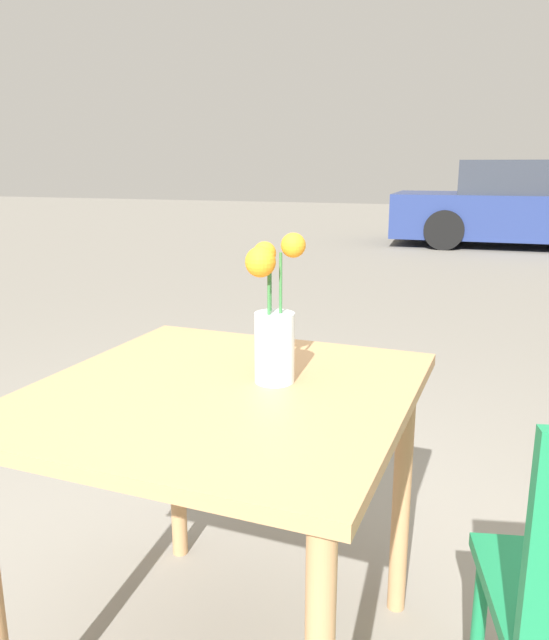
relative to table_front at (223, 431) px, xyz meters
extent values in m
cube|color=tan|center=(0.00, 0.00, 0.09)|extent=(0.86, 0.91, 0.03)
cylinder|color=tan|center=(-0.34, 0.39, -0.28)|extent=(0.05, 0.05, 0.73)
cylinder|color=tan|center=(0.37, 0.36, -0.28)|extent=(0.05, 0.05, 0.73)
cylinder|color=silver|center=(0.10, 0.07, 0.19)|extent=(0.09, 0.09, 0.16)
cylinder|color=silver|center=(0.10, 0.07, 0.16)|extent=(0.08, 0.08, 0.09)
cylinder|color=#337038|center=(0.11, 0.08, 0.26)|extent=(0.01, 0.01, 0.29)
sphere|color=orange|center=(0.14, 0.08, 0.43)|extent=(0.06, 0.06, 0.06)
cylinder|color=#337038|center=(0.08, 0.09, 0.25)|extent=(0.01, 0.01, 0.27)
sphere|color=orange|center=(0.06, 0.11, 0.40)|extent=(0.05, 0.05, 0.05)
cylinder|color=#337038|center=(0.09, 0.06, 0.25)|extent=(0.01, 0.01, 0.26)
sphere|color=orange|center=(0.08, 0.03, 0.39)|extent=(0.07, 0.07, 0.07)
cylinder|color=#197A47|center=(0.59, 0.07, -0.44)|extent=(0.03, 0.03, 0.41)
cube|color=navy|center=(1.15, 9.41, -0.17)|extent=(4.43, 1.80, 0.68)
cube|color=#2D333D|center=(1.15, 9.41, 0.43)|extent=(2.46, 1.61, 0.51)
cylinder|color=black|center=(-0.23, 10.16, -0.35)|extent=(0.61, 0.20, 0.60)
cylinder|color=black|center=(-0.18, 8.58, -0.35)|extent=(0.61, 0.20, 0.60)
camera|label=1|loc=(0.56, -1.22, 0.60)|focal=35.00mm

